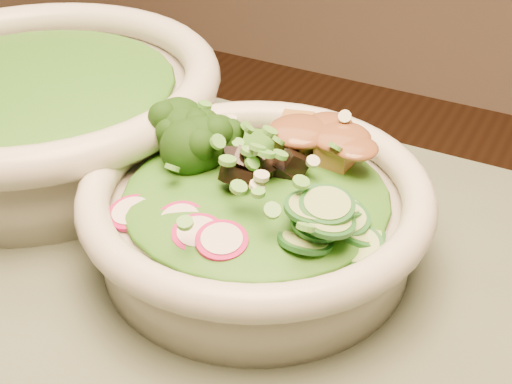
% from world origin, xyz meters
% --- Properties ---
extents(salad_bowl, '(0.23, 0.23, 0.06)m').
position_xyz_m(salad_bowl, '(-0.15, 0.21, 0.78)').
color(salad_bowl, beige).
rests_on(salad_bowl, dining_table).
extents(side_bowl, '(0.30, 0.30, 0.08)m').
position_xyz_m(side_bowl, '(-0.37, 0.25, 0.79)').
color(side_bowl, beige).
rests_on(side_bowl, dining_table).
extents(lettuce_bed, '(0.18, 0.18, 0.02)m').
position_xyz_m(lettuce_bed, '(-0.15, 0.21, 0.80)').
color(lettuce_bed, '#255512').
rests_on(lettuce_bed, salad_bowl).
extents(side_lettuce, '(0.20, 0.20, 0.02)m').
position_xyz_m(side_lettuce, '(-0.37, 0.25, 0.81)').
color(side_lettuce, '#255512').
rests_on(side_lettuce, side_bowl).
extents(broccoli_florets, '(0.08, 0.07, 0.04)m').
position_xyz_m(broccoli_florets, '(-0.20, 0.22, 0.82)').
color(broccoli_florets, black).
rests_on(broccoli_florets, salad_bowl).
extents(radish_slices, '(0.10, 0.05, 0.02)m').
position_xyz_m(radish_slices, '(-0.16, 0.15, 0.81)').
color(radish_slices, '#A80C4C').
rests_on(radish_slices, salad_bowl).
extents(cucumber_slices, '(0.07, 0.07, 0.03)m').
position_xyz_m(cucumber_slices, '(-0.09, 0.19, 0.81)').
color(cucumber_slices, '#94B665').
rests_on(cucumber_slices, salad_bowl).
extents(mushroom_heap, '(0.07, 0.07, 0.03)m').
position_xyz_m(mushroom_heap, '(-0.14, 0.22, 0.81)').
color(mushroom_heap, black).
rests_on(mushroom_heap, salad_bowl).
extents(tofu_cubes, '(0.09, 0.07, 0.03)m').
position_xyz_m(tofu_cubes, '(-0.13, 0.26, 0.81)').
color(tofu_cubes, '#936031').
rests_on(tofu_cubes, salad_bowl).
extents(peanut_sauce, '(0.06, 0.05, 0.01)m').
position_xyz_m(peanut_sauce, '(-0.13, 0.26, 0.82)').
color(peanut_sauce, brown).
rests_on(peanut_sauce, tofu_cubes).
extents(scallion_garnish, '(0.17, 0.17, 0.02)m').
position_xyz_m(scallion_garnish, '(-0.15, 0.21, 0.82)').
color(scallion_garnish, '#53A63A').
rests_on(scallion_garnish, salad_bowl).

